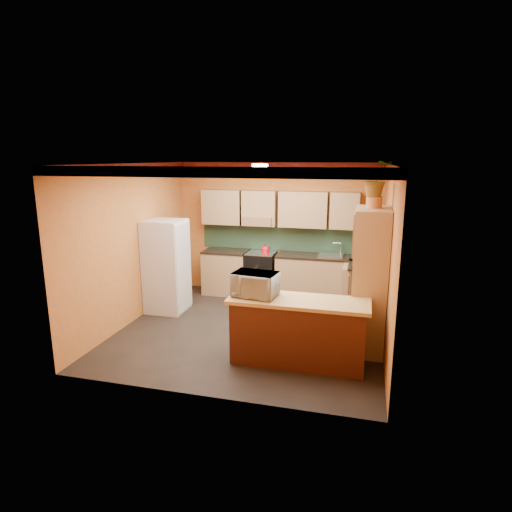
{
  "coord_description": "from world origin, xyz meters",
  "views": [
    {
      "loc": [
        1.75,
        -6.41,
        2.79
      ],
      "look_at": [
        -0.03,
        0.45,
        1.16
      ],
      "focal_mm": 30.0,
      "sensor_mm": 36.0,
      "label": 1
    }
  ],
  "objects_px": {
    "base_cabinets_back": "(291,277)",
    "fridge": "(166,266)",
    "breakfast_bar": "(298,333)",
    "stove": "(261,274)",
    "microwave": "(255,284)",
    "pantry": "(369,280)"
  },
  "relations": [
    {
      "from": "fridge",
      "to": "base_cabinets_back",
      "type": "bearing_deg",
      "value": 31.2
    },
    {
      "from": "base_cabinets_back",
      "to": "pantry",
      "type": "relative_size",
      "value": 1.74
    },
    {
      "from": "stove",
      "to": "breakfast_bar",
      "type": "xyz_separation_m",
      "value": [
        1.2,
        -2.77,
        -0.02
      ]
    },
    {
      "from": "base_cabinets_back",
      "to": "fridge",
      "type": "xyz_separation_m",
      "value": [
        -2.1,
        -1.27,
        0.41
      ]
    },
    {
      "from": "stove",
      "to": "breakfast_bar",
      "type": "relative_size",
      "value": 0.51
    },
    {
      "from": "base_cabinets_back",
      "to": "breakfast_bar",
      "type": "xyz_separation_m",
      "value": [
        0.58,
        -2.77,
        0.0
      ]
    },
    {
      "from": "base_cabinets_back",
      "to": "fridge",
      "type": "distance_m",
      "value": 2.49
    },
    {
      "from": "breakfast_bar",
      "to": "microwave",
      "type": "bearing_deg",
      "value": 180.0
    },
    {
      "from": "pantry",
      "to": "breakfast_bar",
      "type": "bearing_deg",
      "value": -140.65
    },
    {
      "from": "pantry",
      "to": "breakfast_bar",
      "type": "relative_size",
      "value": 1.17
    },
    {
      "from": "stove",
      "to": "fridge",
      "type": "relative_size",
      "value": 0.54
    },
    {
      "from": "breakfast_bar",
      "to": "stove",
      "type": "bearing_deg",
      "value": 113.48
    },
    {
      "from": "stove",
      "to": "fridge",
      "type": "distance_m",
      "value": 1.99
    },
    {
      "from": "fridge",
      "to": "breakfast_bar",
      "type": "xyz_separation_m",
      "value": [
        2.68,
        -1.5,
        -0.41
      ]
    },
    {
      "from": "pantry",
      "to": "breakfast_bar",
      "type": "distance_m",
      "value": 1.33
    },
    {
      "from": "base_cabinets_back",
      "to": "fridge",
      "type": "relative_size",
      "value": 2.15
    },
    {
      "from": "base_cabinets_back",
      "to": "microwave",
      "type": "height_order",
      "value": "microwave"
    },
    {
      "from": "base_cabinets_back",
      "to": "fridge",
      "type": "bearing_deg",
      "value": -148.8
    },
    {
      "from": "fridge",
      "to": "microwave",
      "type": "height_order",
      "value": "fridge"
    },
    {
      "from": "pantry",
      "to": "microwave",
      "type": "bearing_deg",
      "value": -153.75
    },
    {
      "from": "stove",
      "to": "microwave",
      "type": "xyz_separation_m",
      "value": [
        0.6,
        -2.77,
        0.64
      ]
    },
    {
      "from": "microwave",
      "to": "base_cabinets_back",
      "type": "bearing_deg",
      "value": 96.14
    }
  ]
}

